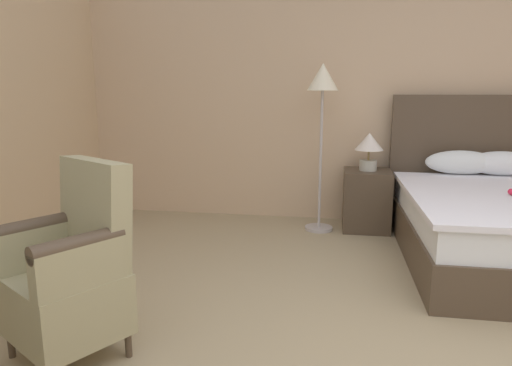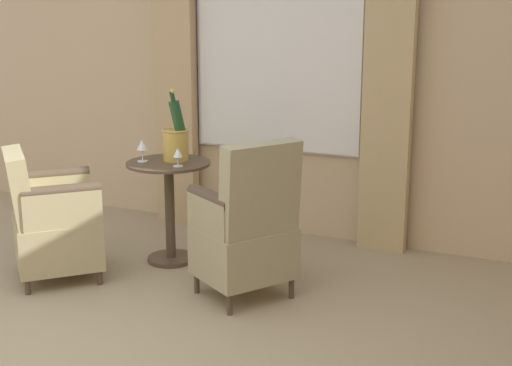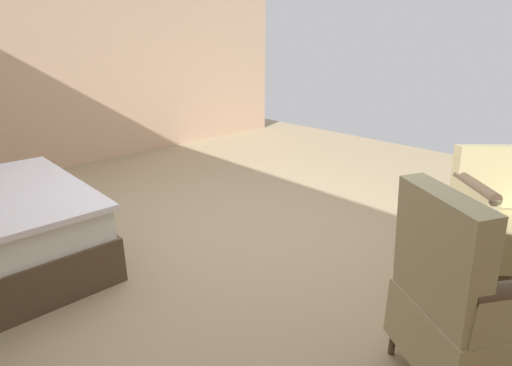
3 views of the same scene
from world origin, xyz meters
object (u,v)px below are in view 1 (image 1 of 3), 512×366
object	(u,v)px
bedside_lamp	(369,146)
floor_lamp_brass	(322,94)
bed	(506,221)
armchair_by_window	(72,273)
nightstand	(366,200)

from	to	relation	value
bedside_lamp	floor_lamp_brass	distance (m)	0.69
floor_lamp_brass	bed	bearing A→B (deg)	-22.78
floor_lamp_brass	armchair_by_window	size ratio (longest dim) A/B	1.59
armchair_by_window	bed	bearing A→B (deg)	33.85
floor_lamp_brass	nightstand	bearing A→B (deg)	13.08
bed	floor_lamp_brass	xyz separation A→B (m)	(-1.52, 0.64, 1.01)
bed	bedside_lamp	xyz separation A→B (m)	(-1.06, 0.75, 0.51)
bed	armchair_by_window	bearing A→B (deg)	-146.15
bedside_lamp	armchair_by_window	world-z (taller)	armchair_by_window
bedside_lamp	bed	bearing A→B (deg)	-35.33
bedside_lamp	armchair_by_window	distance (m)	3.09
nightstand	armchair_by_window	distance (m)	3.07
bed	bedside_lamp	bearing A→B (deg)	144.67
nightstand	bedside_lamp	world-z (taller)	bedside_lamp
bed	nightstand	size ratio (longest dim) A/B	3.42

